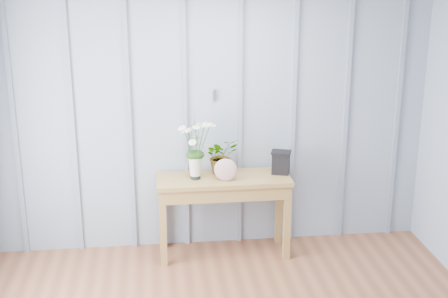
{
  "coord_description": "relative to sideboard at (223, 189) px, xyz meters",
  "views": [
    {
      "loc": [
        -0.54,
        -3.22,
        2.67
      ],
      "look_at": [
        0.07,
        1.94,
        1.03
      ],
      "focal_mm": 50.0,
      "sensor_mm": 36.0,
      "label": 1
    }
  ],
  "objects": [
    {
      "name": "room_shell",
      "position": [
        -0.07,
        -1.08,
        1.35
      ],
      "size": [
        4.0,
        4.5,
        2.5
      ],
      "color": "#8C9BB2",
      "rests_on": "ground"
    },
    {
      "name": "spider_plant",
      "position": [
        -0.0,
        0.12,
        0.28
      ],
      "size": [
        0.37,
        0.34,
        0.33
      ],
      "primitive_type": "imported",
      "rotation": [
        0.0,
        0.0,
        0.36
      ],
      "color": "#153A10",
      "rests_on": "sideboard"
    },
    {
      "name": "sideboard",
      "position": [
        0.0,
        0.0,
        0.0
      ],
      "size": [
        1.2,
        0.45,
        0.75
      ],
      "color": "olive",
      "rests_on": "ground"
    },
    {
      "name": "felt_disc_vessel",
      "position": [
        0.01,
        -0.1,
        0.22
      ],
      "size": [
        0.21,
        0.1,
        0.21
      ],
      "primitive_type": "ellipsoid",
      "rotation": [
        0.0,
        0.0,
        -0.21
      ],
      "color": "#8A4657",
      "rests_on": "sideboard"
    },
    {
      "name": "daisy_vase",
      "position": [
        -0.25,
        -0.01,
        0.47
      ],
      "size": [
        0.4,
        0.31,
        0.57
      ],
      "color": "black",
      "rests_on": "sideboard"
    },
    {
      "name": "carved_box",
      "position": [
        0.53,
        0.04,
        0.22
      ],
      "size": [
        0.21,
        0.18,
        0.21
      ],
      "color": "black",
      "rests_on": "sideboard"
    }
  ]
}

